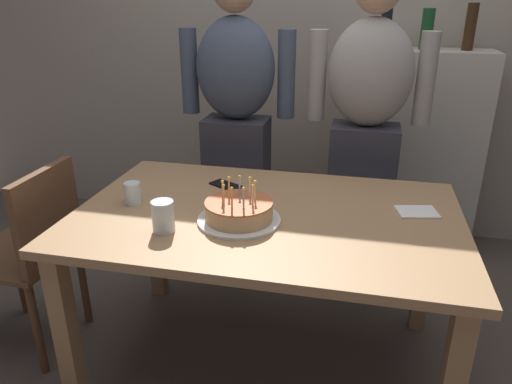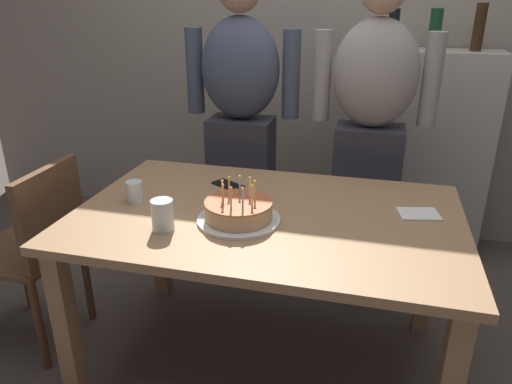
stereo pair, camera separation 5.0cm
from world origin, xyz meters
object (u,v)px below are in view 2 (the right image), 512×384
Objects in this scene: person_woman_cardigan at (370,135)px; dining_chair at (37,243)px; birthday_cake at (239,212)px; cell_phone at (228,185)px; water_glass_far at (163,215)px; person_man_bearded at (241,127)px; napkin_stack at (419,214)px; water_glass_near at (135,192)px.

dining_chair is (-1.37, -0.84, -0.36)m from person_woman_cardigan.
birthday_cake is 2.18× the size of cell_phone.
water_glass_far is 0.07× the size of person_man_bearded.
napkin_stack is (0.81, -0.11, 0.00)m from cell_phone.
person_woman_cardigan is at bearing 62.50° from birthday_cake.
person_woman_cardigan reaches higher than water_glass_near.
birthday_cake is at bearing 89.41° from dining_chair.
cell_phone is at bearing 99.46° from person_man_bearded.
person_man_bearded is at bearing 105.42° from birthday_cake.
water_glass_far is 0.98m from napkin_stack.
water_glass_far is at bearing 55.12° from person_woman_cardigan.
dining_chair is (-0.47, -0.06, -0.27)m from water_glass_near.
dining_chair is at bearing 50.27° from person_man_bearded.
dining_chair is (-0.78, -0.33, -0.23)m from cell_phone.
person_man_bearded is (-0.23, 0.85, 0.09)m from birthday_cake.
person_woman_cardigan reaches higher than cell_phone.
water_glass_near is at bearing 73.59° from person_man_bearded.
water_glass_far is at bearing -158.19° from napkin_stack.
water_glass_near is 0.77× the size of water_glass_far.
person_man_bearded is 1.15m from dining_chair.
person_man_bearded and person_woman_cardigan have the same top height.
napkin_stack is 0.09× the size of person_man_bearded.
napkin_stack is at bearing 145.15° from person_man_bearded.
cell_phone is (0.32, 0.27, -0.04)m from water_glass_near.
napkin_stack is at bearing 21.81° from water_glass_far.
person_woman_cardigan is (0.69, 0.99, 0.08)m from water_glass_far.
water_glass_far is 0.48m from cell_phone.
birthday_cake is 0.47m from water_glass_near.
napkin_stack is (0.91, 0.36, -0.05)m from water_glass_far.
person_woman_cardigan reaches higher than dining_chair.
birthday_cake is 3.53× the size of water_glass_near.
person_man_bearded is 0.68m from person_woman_cardigan.
napkin_stack is 0.09× the size of person_woman_cardigan.
cell_phone is 0.79m from person_woman_cardigan.
person_woman_cardigan is (0.59, 0.51, 0.13)m from cell_phone.
water_glass_far is at bearing -150.98° from birthday_cake.
water_glass_near is 0.05× the size of person_man_bearded.
water_glass_near is 0.05× the size of person_woman_cardigan.
cell_phone is at bearing 112.63° from dining_chair.
birthday_cake is 0.28m from water_glass_far.
napkin_stack is 0.67m from person_woman_cardigan.
water_glass_near is at bearing -110.78° from cell_phone.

